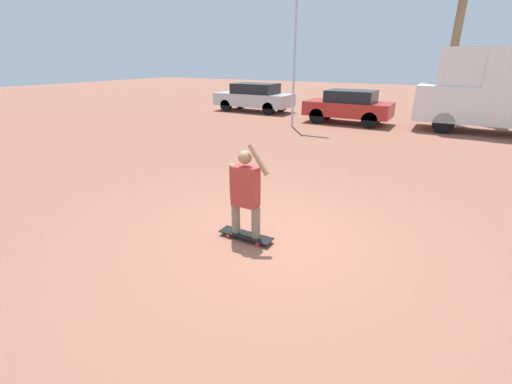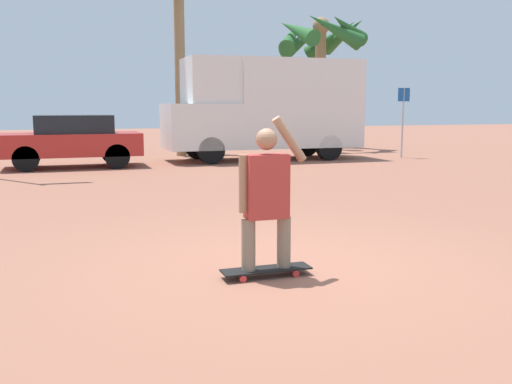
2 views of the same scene
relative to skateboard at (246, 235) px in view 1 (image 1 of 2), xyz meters
name	(u,v)px [view 1 (image 1 of 2)]	position (x,y,z in m)	size (l,w,h in m)	color
ground_plane	(269,238)	(0.31, 0.23, -0.07)	(80.00, 80.00, 0.00)	#935B47
skateboard	(246,235)	(0.00, 0.00, 0.00)	(0.92, 0.25, 0.09)	black
person_skateboarder	(245,190)	(0.00, 0.00, 0.80)	(0.71, 0.22, 1.54)	gray
parked_car_red	(349,106)	(-1.63, 11.65, 0.71)	(3.80, 1.76, 1.47)	black
parked_car_silver	(254,97)	(-7.28, 12.82, 0.73)	(4.37, 1.75, 1.52)	black
flagpole	(298,34)	(-3.39, 9.64, 3.62)	(1.17, 0.12, 6.25)	#B7B7BC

